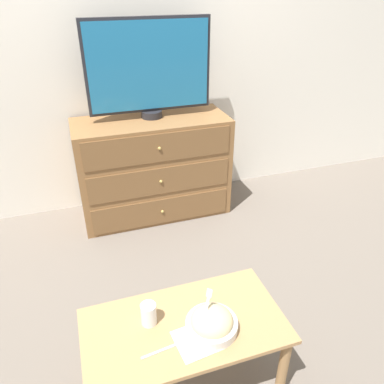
% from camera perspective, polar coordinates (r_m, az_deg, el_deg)
% --- Properties ---
extents(ground_plane, '(12.00, 12.00, 0.00)m').
position_cam_1_polar(ground_plane, '(3.30, -7.39, -0.56)').
color(ground_plane, '#70665B').
extents(wall_back, '(12.00, 0.05, 2.60)m').
position_cam_1_polar(wall_back, '(2.90, -9.28, 22.42)').
color(wall_back, white).
rests_on(wall_back, ground_plane).
extents(dresser, '(1.13, 0.48, 0.77)m').
position_cam_1_polar(dresser, '(2.90, -5.88, 3.69)').
color(dresser, olive).
rests_on(dresser, ground_plane).
extents(tv, '(0.87, 0.15, 0.67)m').
position_cam_1_polar(tv, '(2.71, -6.56, 18.26)').
color(tv, '#232328').
rests_on(tv, dresser).
extents(coffee_table, '(0.85, 0.46, 0.39)m').
position_cam_1_polar(coffee_table, '(1.72, -1.16, -20.86)').
color(coffee_table, tan).
rests_on(coffee_table, ground_plane).
extents(takeout_bowl, '(0.22, 0.22, 0.19)m').
position_cam_1_polar(takeout_bowl, '(1.63, 3.02, -19.25)').
color(takeout_bowl, silver).
rests_on(takeout_bowl, coffee_table).
extents(drink_cup, '(0.07, 0.07, 0.10)m').
position_cam_1_polar(drink_cup, '(1.66, -6.60, -18.13)').
color(drink_cup, '#9E6638').
rests_on(drink_cup, coffee_table).
extents(napkin, '(0.18, 0.18, 0.00)m').
position_cam_1_polar(napkin, '(1.62, 0.67, -21.70)').
color(napkin, silver).
rests_on(napkin, coffee_table).
extents(knife, '(0.19, 0.03, 0.01)m').
position_cam_1_polar(knife, '(1.60, -4.36, -22.82)').
color(knife, silver).
rests_on(knife, coffee_table).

